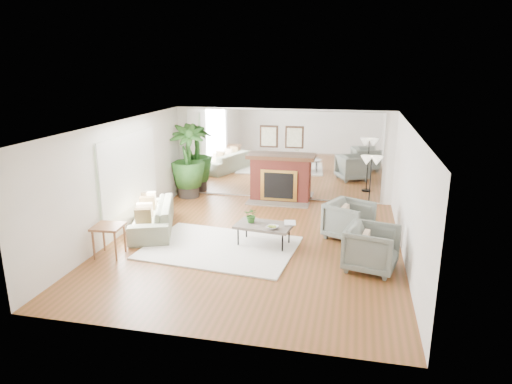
% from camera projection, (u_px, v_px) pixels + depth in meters
% --- Properties ---
extents(ground, '(7.00, 7.00, 0.00)m').
position_uv_depth(ground, '(254.00, 244.00, 9.59)').
color(ground, brown).
rests_on(ground, ground).
extents(wall_left, '(0.02, 7.00, 2.50)m').
position_uv_depth(wall_left, '(119.00, 179.00, 9.86)').
color(wall_left, white).
rests_on(wall_left, ground).
extents(wall_right, '(0.02, 7.00, 2.50)m').
position_uv_depth(wall_right, '(408.00, 196.00, 8.63)').
color(wall_right, white).
rests_on(wall_right, ground).
extents(wall_back, '(6.00, 0.02, 2.50)m').
position_uv_depth(wall_back, '(282.00, 155.00, 12.53)').
color(wall_back, white).
rests_on(wall_back, ground).
extents(mirror_panel, '(5.40, 0.04, 2.40)m').
position_uv_depth(mirror_panel, '(282.00, 155.00, 12.51)').
color(mirror_panel, silver).
rests_on(mirror_panel, wall_back).
extents(window_panel, '(0.04, 2.40, 1.50)m').
position_uv_depth(window_panel, '(129.00, 171.00, 10.21)').
color(window_panel, '#B2E09E').
rests_on(window_panel, wall_left).
extents(fireplace, '(1.85, 0.83, 2.05)m').
position_uv_depth(fireplace, '(280.00, 177.00, 12.47)').
color(fireplace, maroon).
rests_on(fireplace, ground).
extents(area_rug, '(3.20, 2.43, 0.03)m').
position_uv_depth(area_rug, '(220.00, 248.00, 9.37)').
color(area_rug, white).
rests_on(area_rug, ground).
extents(coffee_table, '(1.23, 0.82, 0.46)m').
position_uv_depth(coffee_table, '(264.00, 226.00, 9.42)').
color(coffee_table, '#61544C').
rests_on(coffee_table, ground).
extents(sofa, '(1.54, 2.35, 0.64)m').
position_uv_depth(sofa, '(152.00, 216.00, 10.34)').
color(sofa, gray).
rests_on(sofa, ground).
extents(armchair_back, '(1.19, 1.17, 0.82)m').
position_uv_depth(armchair_back, '(349.00, 220.00, 9.83)').
color(armchair_back, slate).
rests_on(armchair_back, ground).
extents(armchair_front, '(1.09, 1.07, 0.83)m').
position_uv_depth(armchair_front, '(372.00, 248.00, 8.31)').
color(armchair_front, slate).
rests_on(armchair_front, ground).
extents(side_table, '(0.60, 0.60, 0.63)m').
position_uv_depth(side_table, '(108.00, 230.00, 8.88)').
color(side_table, '#92613A').
rests_on(side_table, ground).
extents(potted_ficus, '(1.26, 1.26, 2.06)m').
position_uv_depth(potted_ficus, '(187.00, 159.00, 12.74)').
color(potted_ficus, black).
rests_on(potted_ficus, ground).
extents(floor_lamp, '(0.51, 0.29, 1.58)m').
position_uv_depth(floor_lamp, '(371.00, 166.00, 10.73)').
color(floor_lamp, black).
rests_on(floor_lamp, ground).
extents(tabletop_plant, '(0.30, 0.26, 0.32)m').
position_uv_depth(tabletop_plant, '(252.00, 215.00, 9.49)').
color(tabletop_plant, '#376726').
rests_on(tabletop_plant, coffee_table).
extents(fruit_bowl, '(0.29, 0.29, 0.06)m').
position_uv_depth(fruit_bowl, '(272.00, 227.00, 9.17)').
color(fruit_bowl, '#92613A').
rests_on(fruit_bowl, coffee_table).
extents(book, '(0.28, 0.36, 0.02)m').
position_uv_depth(book, '(284.00, 223.00, 9.48)').
color(book, '#92613A').
rests_on(book, coffee_table).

